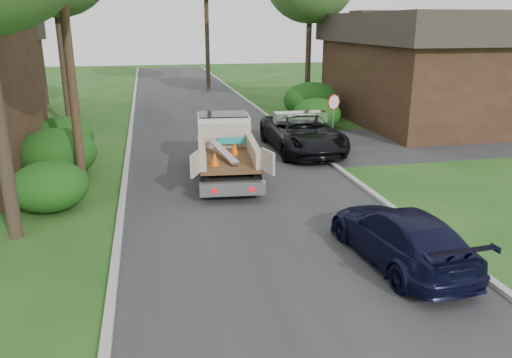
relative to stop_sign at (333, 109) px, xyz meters
The scene contains 16 objects.
ground 10.55m from the stop_sign, 120.02° to the right, with size 120.00×120.00×0.00m, color #184714.
road 5.58m from the stop_sign, 169.11° to the left, with size 8.00×90.00×0.02m, color #28282B.
side_street 7.03m from the stop_sign, ahead, with size 16.00×7.00×0.02m, color #28282B.
curb_left 9.51m from the stop_sign, behind, with size 0.20×90.00×0.12m, color #9E9E99.
curb_right 2.27m from the stop_sign, 137.73° to the left, with size 0.20×90.00×0.12m, color #9E9E99.
stop_sign is the anchor object (origin of this frame).
utility_pole 11.91m from the stop_sign, 159.38° to the right, with size 2.42×1.25×10.00m.
house_right 9.37m from the stop_sign, 32.66° to the left, with size 9.72×12.96×6.20m.
hedge_left_a 12.92m from the stop_sign, 152.24° to the right, with size 2.34×2.34×1.53m, color #13450F.
hedge_left_b 11.99m from the stop_sign, 167.94° to the right, with size 2.86×2.86×1.87m, color #13450F.
hedge_left_c 12.08m from the stop_sign, behind, with size 2.60×2.60×1.70m, color #13450F.
hedge_right_a 4.15m from the stop_sign, 81.47° to the left, with size 2.60×2.60×1.70m, color #13450F.
hedge_right_b 7.15m from the stop_sign, 79.48° to the left, with size 3.38×3.38×2.21m, color #13450F.
flatbed_truck 6.40m from the stop_sign, 150.15° to the right, with size 2.81×5.78×2.12m.
black_pickup 1.91m from the stop_sign, 163.80° to the right, with size 2.77×6.02×1.67m, color black.
navy_suv 11.84m from the stop_sign, 102.74° to the right, with size 1.88×4.63×1.34m, color black.
Camera 1 is at (-3.09, -12.49, 5.52)m, focal length 35.00 mm.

